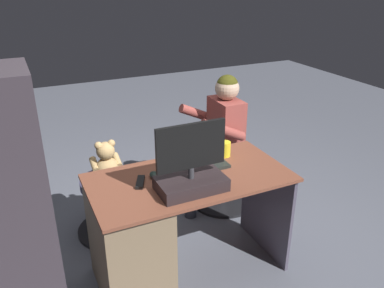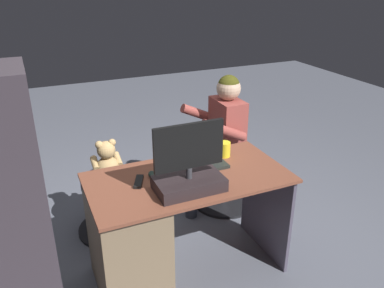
% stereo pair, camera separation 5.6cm
% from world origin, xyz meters
% --- Properties ---
extents(ground_plane, '(10.00, 10.00, 0.00)m').
position_xyz_m(ground_plane, '(0.00, 0.00, 0.00)').
color(ground_plane, slate).
extents(desk, '(1.26, 0.65, 0.74)m').
position_xyz_m(desk, '(0.33, 0.35, 0.39)').
color(desk, brown).
rests_on(desk, ground_plane).
extents(monitor, '(0.42, 0.23, 0.41)m').
position_xyz_m(monitor, '(0.06, 0.50, 0.85)').
color(monitor, black).
rests_on(monitor, desk).
extents(keyboard, '(0.42, 0.14, 0.02)m').
position_xyz_m(keyboard, '(-0.08, 0.29, 0.75)').
color(keyboard, black).
rests_on(keyboard, desk).
extents(computer_mouse, '(0.06, 0.10, 0.04)m').
position_xyz_m(computer_mouse, '(0.20, 0.27, 0.76)').
color(computer_mouse, '#1C2C25').
rests_on(computer_mouse, desk).
extents(cup, '(0.08, 0.08, 0.10)m').
position_xyz_m(cup, '(-0.34, 0.18, 0.80)').
color(cup, yellow).
rests_on(cup, desk).
extents(tv_remote, '(0.10, 0.15, 0.02)m').
position_xyz_m(tv_remote, '(0.31, 0.30, 0.75)').
color(tv_remote, black).
rests_on(tv_remote, desk).
extents(office_chair_teddy, '(0.55, 0.55, 0.47)m').
position_xyz_m(office_chair_teddy, '(0.37, -0.33, 0.26)').
color(office_chair_teddy, black).
rests_on(office_chair_teddy, ground_plane).
extents(teddy_bear, '(0.22, 0.23, 0.32)m').
position_xyz_m(teddy_bear, '(0.37, -0.35, 0.61)').
color(teddy_bear, tan).
rests_on(teddy_bear, office_chair_teddy).
extents(visitor_chair, '(0.57, 0.57, 0.47)m').
position_xyz_m(visitor_chair, '(-0.65, -0.33, 0.26)').
color(visitor_chair, black).
rests_on(visitor_chair, ground_plane).
extents(person, '(0.52, 0.47, 1.17)m').
position_xyz_m(person, '(-0.56, -0.33, 0.69)').
color(person, brown).
rests_on(person, ground_plane).
extents(equipment_rack, '(0.44, 0.36, 1.57)m').
position_xyz_m(equipment_rack, '(1.06, 0.58, 0.79)').
color(equipment_rack, '#342C33').
rests_on(equipment_rack, ground_plane).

